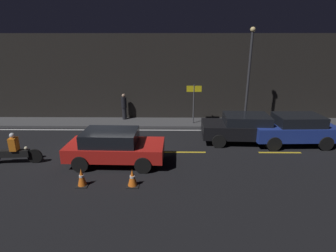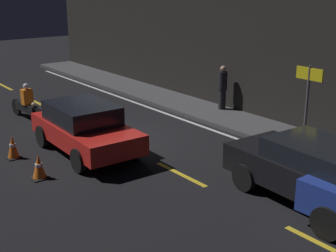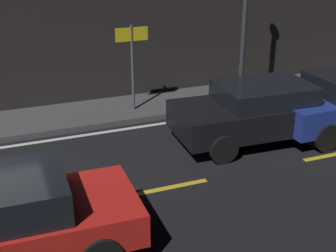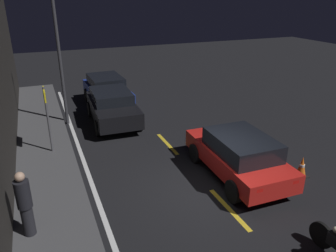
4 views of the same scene
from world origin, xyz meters
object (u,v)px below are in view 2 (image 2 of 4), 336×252
taxi_red (85,127)px  shop_sign (308,89)px  traffic_cone_near (13,147)px  traffic_cone_mid (39,167)px  pedestrian (223,87)px  van_black (313,169)px  motorcycle (27,105)px

taxi_red → shop_sign: shop_sign is taller
traffic_cone_near → traffic_cone_mid: 1.83m
taxi_red → pedestrian: pedestrian is taller
traffic_cone_mid → pedestrian: pedestrian is taller
van_black → traffic_cone_near: (-6.92, -4.49, -0.46)m
motorcycle → shop_sign: 9.88m
motorcycle → pedestrian: bearing=55.5°
traffic_cone_mid → pedestrian: size_ratio=0.38×
van_black → traffic_cone_near: bearing=35.6°
motorcycle → traffic_cone_mid: motorcycle is taller
van_black → pedestrian: (-6.74, 3.63, 0.22)m
traffic_cone_near → traffic_cone_mid: bearing=0.5°
van_black → pedestrian: bearing=-25.8°
van_black → shop_sign: size_ratio=1.72×
van_black → shop_sign: (-2.32, 2.80, 1.05)m
shop_sign → traffic_cone_mid: bearing=-110.9°
pedestrian → traffic_cone_mid: bearing=-78.5°
traffic_cone_mid → pedestrian: (-1.65, 8.11, 0.70)m
traffic_cone_near → pedestrian: (0.18, 8.13, 0.68)m
van_black → traffic_cone_mid: 6.80m
van_black → motorcycle: van_black is taller
traffic_cone_mid → motorcycle: bearing=161.4°
shop_sign → motorcycle: bearing=-145.9°
taxi_red → traffic_cone_near: 2.11m
van_black → traffic_cone_near: van_black is taller
van_black → traffic_cone_mid: van_black is taller
traffic_cone_near → traffic_cone_mid: traffic_cone_near is taller
van_black → motorcycle: (-10.42, -2.68, -0.24)m
van_black → motorcycle: size_ratio=1.73×
van_black → shop_sign: shop_sign is taller
taxi_red → van_black: van_black is taller
traffic_cone_near → shop_sign: size_ratio=0.28×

